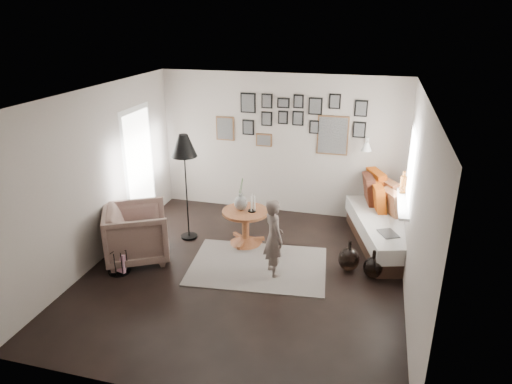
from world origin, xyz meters
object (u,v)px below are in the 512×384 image
(armchair, at_px, (137,233))
(floor_lamp, at_px, (184,150))
(daybed, at_px, (387,225))
(demijohn_large, at_px, (349,259))
(pedestal_table, at_px, (246,228))
(child, at_px, (274,238))
(vase, at_px, (241,200))
(magazine_basket, at_px, (118,261))
(demijohn_small, at_px, (373,267))

(armchair, relative_size, floor_lamp, 0.52)
(daybed, height_order, demijohn_large, daybed)
(pedestal_table, relative_size, child, 0.65)
(demijohn_large, bearing_deg, child, -159.96)
(vase, bearing_deg, pedestal_table, -14.04)
(daybed, xyz_separation_m, magazine_basket, (-3.79, -1.96, -0.14))
(floor_lamp, relative_size, magazine_basket, 4.70)
(armchair, height_order, child, child)
(daybed, relative_size, floor_lamp, 1.26)
(floor_lamp, distance_m, demijohn_small, 3.39)
(pedestal_table, xyz_separation_m, armchair, (-1.47, -0.89, 0.15))
(vase, xyz_separation_m, demijohn_small, (2.14, -0.55, -0.60))
(daybed, xyz_separation_m, demijohn_small, (-0.18, -1.15, -0.16))
(floor_lamp, bearing_deg, armchair, -118.78)
(vase, height_order, daybed, vase)
(magazine_basket, height_order, demijohn_small, demijohn_small)
(armchair, height_order, magazine_basket, armchair)
(demijohn_small, bearing_deg, armchair, -174.18)
(demijohn_large, relative_size, child, 0.40)
(vase, height_order, demijohn_large, vase)
(pedestal_table, height_order, demijohn_small, pedestal_table)
(daybed, distance_m, magazine_basket, 4.27)
(daybed, distance_m, armchair, 4.01)
(demijohn_large, bearing_deg, armchair, -171.41)
(vase, xyz_separation_m, demijohn_large, (1.79, -0.43, -0.58))
(daybed, distance_m, child, 2.14)
(armchair, xyz_separation_m, child, (2.12, 0.09, 0.16))
(demijohn_small, distance_m, child, 1.49)
(demijohn_large, bearing_deg, vase, 166.48)
(daybed, distance_m, floor_lamp, 3.52)
(vase, bearing_deg, magazine_basket, -137.21)
(child, bearing_deg, demijohn_small, -114.77)
(pedestal_table, xyz_separation_m, daybed, (2.24, 0.62, 0.05))
(vase, bearing_deg, demijohn_small, -14.43)
(daybed, relative_size, armchair, 2.43)
(floor_lamp, bearing_deg, daybed, 11.37)
(armchair, bearing_deg, floor_lamp, -58.04)
(vase, relative_size, armchair, 0.58)
(pedestal_table, bearing_deg, demijohn_large, -13.50)
(daybed, bearing_deg, pedestal_table, 178.92)
(pedestal_table, xyz_separation_m, magazine_basket, (-1.55, -1.34, -0.09))
(pedestal_table, bearing_deg, daybed, 15.54)
(armchair, height_order, floor_lamp, floor_lamp)
(pedestal_table, relative_size, daybed, 0.33)
(floor_lamp, bearing_deg, vase, 3.01)
(demijohn_large, height_order, demijohn_small, demijohn_large)
(vase, distance_m, demijohn_small, 2.28)
(vase, bearing_deg, floor_lamp, -176.99)
(vase, xyz_separation_m, daybed, (2.32, 0.60, -0.43))
(floor_lamp, relative_size, demijohn_small, 4.18)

